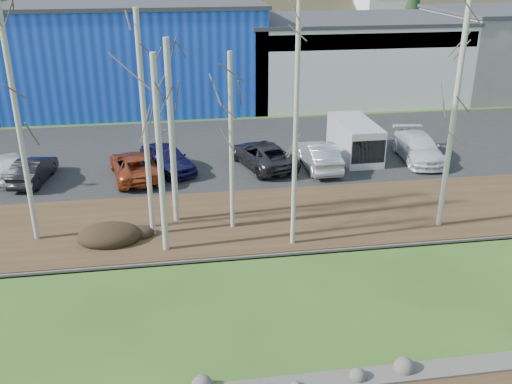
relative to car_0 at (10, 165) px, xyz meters
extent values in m
cube|color=#382616|center=(12.74, -7.47, -0.81)|extent=(80.00, 7.00, 0.15)
cube|color=black|center=(12.74, 3.03, -0.81)|extent=(80.00, 14.00, 0.14)
cube|color=#1036A9|center=(6.74, 17.03, 3.12)|extent=(20.00, 12.00, 8.00)
cube|color=#333338|center=(6.74, 17.03, 7.27)|extent=(20.40, 12.24, 0.30)
cube|color=silver|center=(24.74, 17.03, 2.37)|extent=(18.00, 12.00, 6.50)
cube|color=#333338|center=(24.74, 17.03, 5.77)|extent=(18.36, 12.24, 0.30)
cube|color=navy|center=(24.74, 11.13, 4.72)|extent=(17.64, 0.20, 1.20)
ellipsoid|color=black|center=(6.13, -8.74, -0.45)|extent=(2.83, 1.99, 0.55)
cylinder|color=#BDB6AC|center=(2.91, -8.05, 4.91)|extent=(0.23, 0.23, 11.28)
cylinder|color=#BDB6AC|center=(9.11, -7.08, 3.51)|extent=(0.27, 0.27, 8.48)
cylinder|color=#BDB6AC|center=(8.02, -8.35, 4.17)|extent=(0.22, 0.22, 9.81)
cylinder|color=#BDB6AC|center=(8.58, -9.93, 3.43)|extent=(0.25, 0.25, 8.33)
cylinder|color=#BDB6AC|center=(11.67, -8.19, 3.28)|extent=(0.21, 0.21, 8.02)
cylinder|color=#BDB6AC|center=(14.08, -10.22, 4.41)|extent=(0.20, 0.20, 10.27)
cylinder|color=#BDB6AC|center=(21.23, -9.51, 4.30)|extent=(0.24, 0.24, 10.06)
imported|color=white|center=(0.00, 0.00, 0.00)|extent=(3.12, 4.68, 1.48)
imported|color=black|center=(1.43, -0.89, -0.05)|extent=(2.08, 4.34, 1.37)
imported|color=#A1431F|center=(6.96, -1.09, -0.03)|extent=(3.29, 5.50, 1.43)
imported|color=#171542|center=(8.81, -0.38, 0.03)|extent=(3.65, 4.85, 1.54)
imported|color=#AFAEB1|center=(17.57, -1.23, 0.06)|extent=(1.75, 4.86, 1.60)
imported|color=#27272A|center=(14.39, -0.46, 0.00)|extent=(3.88, 5.84, 1.49)
imported|color=white|center=(23.96, -0.76, 0.04)|extent=(2.75, 5.60, 1.57)
cube|color=silver|center=(20.31, 0.51, 0.37)|extent=(2.15, 5.11, 2.23)
cube|color=black|center=(20.32, -1.51, 0.37)|extent=(2.02, 1.07, 1.38)
camera|label=1|loc=(9.06, -31.90, 11.03)|focal=40.00mm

